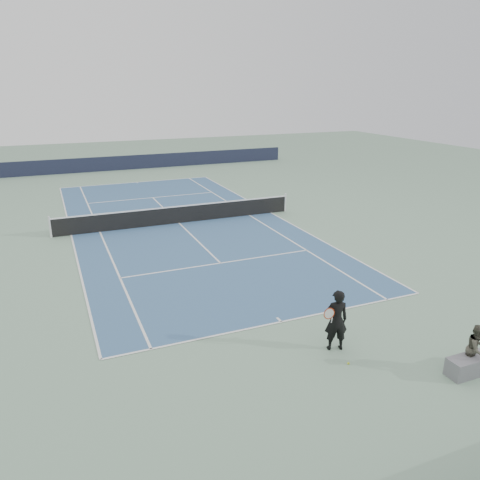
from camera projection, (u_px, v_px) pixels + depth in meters
name	position (u px, v px, depth m)	size (l,w,h in m)	color
ground	(179.00, 223.00, 25.04)	(80.00, 80.00, 0.00)	gray
court_surface	(179.00, 223.00, 25.04)	(10.97, 23.77, 0.01)	#385B84
tennis_net	(179.00, 214.00, 24.88)	(12.90, 0.10, 1.07)	silver
windscreen_far	(123.00, 163.00, 40.51)	(30.00, 0.25, 1.20)	black
tennis_player	(336.00, 320.00, 12.89)	(0.84, 0.65, 1.80)	black
tennis_ball	(348.00, 363.00, 12.43)	(0.07, 0.07, 0.07)	#CDD92C
spectator_bench	(475.00, 356.00, 11.94)	(1.60, 0.84, 1.35)	slate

